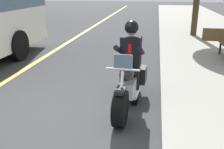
% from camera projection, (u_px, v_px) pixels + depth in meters
% --- Properties ---
extents(ground_plane, '(80.00, 80.00, 0.00)m').
position_uv_depth(ground_plane, '(53.00, 120.00, 4.86)').
color(ground_plane, '#333335').
extents(motorcycle_main, '(2.22, 0.68, 1.26)m').
position_uv_depth(motorcycle_main, '(129.00, 85.00, 5.30)').
color(motorcycle_main, black).
rests_on(motorcycle_main, ground_plane).
extents(rider_main, '(0.64, 0.57, 1.74)m').
position_uv_depth(rider_main, '(131.00, 55.00, 5.29)').
color(rider_main, black).
rests_on(rider_main, ground_plane).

